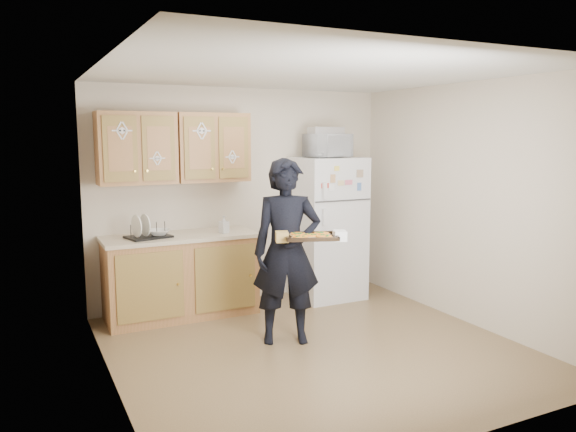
{
  "coord_description": "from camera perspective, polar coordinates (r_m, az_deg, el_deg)",
  "views": [
    {
      "loc": [
        -2.43,
        -4.35,
        1.96
      ],
      "look_at": [
        -0.06,
        0.45,
        1.19
      ],
      "focal_mm": 35.0,
      "sensor_mm": 36.0,
      "label": 1
    }
  ],
  "objects": [
    {
      "name": "upper_cab_right",
      "position": [
        6.29,
        -7.76,
        6.91
      ],
      "size": [
        0.8,
        0.33,
        0.75
      ],
      "primitive_type": "cube",
      "color": "brown",
      "rests_on": "wall_back"
    },
    {
      "name": "baking_tray",
      "position": [
        5.05,
        2.35,
        -2.17
      ],
      "size": [
        0.56,
        0.48,
        0.04
      ],
      "primitive_type": "cube",
      "rotation": [
        0.0,
        0.0,
        -0.36
      ],
      "color": "black",
      "rests_on": "person"
    },
    {
      "name": "bowl",
      "position": [
        6.05,
        -12.98,
        -1.61
      ],
      "size": [
        0.29,
        0.29,
        0.06
      ],
      "primitive_type": "imported",
      "rotation": [
        0.0,
        0.0,
        -0.25
      ],
      "color": "silver",
      "rests_on": "dish_rack"
    },
    {
      "name": "floor",
      "position": [
        5.35,
        2.82,
        -13.28
      ],
      "size": [
        3.6,
        3.6,
        0.0
      ],
      "primitive_type": "plane",
      "color": "brown",
      "rests_on": "ground"
    },
    {
      "name": "foil_pan",
      "position": [
        6.65,
        3.87,
        8.68
      ],
      "size": [
        0.4,
        0.3,
        0.08
      ],
      "primitive_type": "cube",
      "rotation": [
        0.0,
        0.0,
        -0.12
      ],
      "color": "silver",
      "rests_on": "microwave"
    },
    {
      "name": "pizza_back_left",
      "position": [
        5.11,
        1.02,
        -1.85
      ],
      "size": [
        0.16,
        0.16,
        0.02
      ],
      "primitive_type": "cylinder",
      "color": "orange",
      "rests_on": "baking_tray"
    },
    {
      "name": "countertop",
      "position": [
        6.14,
        -10.91,
        -2.08
      ],
      "size": [
        1.64,
        0.64,
        0.04
      ],
      "primitive_type": "cube",
      "color": "#C0B094",
      "rests_on": "base_cabinet"
    },
    {
      "name": "ceiling",
      "position": [
        5.01,
        3.03,
        14.38
      ],
      "size": [
        3.6,
        3.6,
        0.0
      ],
      "primitive_type": "plane",
      "color": "silver",
      "rests_on": "wall_back"
    },
    {
      "name": "pizza_front_right",
      "position": [
        4.99,
        3.71,
        -2.11
      ],
      "size": [
        0.16,
        0.16,
        0.02
      ],
      "primitive_type": "cylinder",
      "color": "orange",
      "rests_on": "baking_tray"
    },
    {
      "name": "pizza_center",
      "position": [
        5.05,
        2.35,
        -1.98
      ],
      "size": [
        0.16,
        0.16,
        0.02
      ],
      "primitive_type": "cylinder",
      "color": "orange",
      "rests_on": "baking_tray"
    },
    {
      "name": "wall_right",
      "position": [
        6.11,
        17.84,
        1.14
      ],
      "size": [
        0.04,
        3.6,
        2.5
      ],
      "primitive_type": "cube",
      "color": "beige",
      "rests_on": "floor"
    },
    {
      "name": "cereal_box",
      "position": [
        7.39,
        6.5,
        -5.93
      ],
      "size": [
        0.2,
        0.07,
        0.32
      ],
      "primitive_type": "cube",
      "color": "#EDB653",
      "rests_on": "floor"
    },
    {
      "name": "wall_front",
      "position": [
        3.59,
        17.06,
        -3.57
      ],
      "size": [
        3.6,
        0.04,
        2.5
      ],
      "primitive_type": "cube",
      "color": "beige",
      "rests_on": "floor"
    },
    {
      "name": "wall_back",
      "position": [
        6.65,
        -4.65,
        2.06
      ],
      "size": [
        3.6,
        0.04,
        2.5
      ],
      "primitive_type": "cube",
      "color": "beige",
      "rests_on": "floor"
    },
    {
      "name": "base_cabinet",
      "position": [
        6.23,
        -10.79,
        -6.15
      ],
      "size": [
        1.6,
        0.6,
        0.86
      ],
      "primitive_type": "cube",
      "color": "brown",
      "rests_on": "floor"
    },
    {
      "name": "upper_cab_left",
      "position": [
        6.08,
        -15.15,
        6.66
      ],
      "size": [
        0.8,
        0.33,
        0.75
      ],
      "primitive_type": "cube",
      "color": "brown",
      "rests_on": "wall_back"
    },
    {
      "name": "dish_rack",
      "position": [
        6.02,
        -14.02,
        -1.36
      ],
      "size": [
        0.49,
        0.41,
        0.17
      ],
      "primitive_type": "cube",
      "rotation": [
        0.0,
        0.0,
        0.24
      ],
      "color": "black",
      "rests_on": "countertop"
    },
    {
      "name": "pizza_front_left",
      "position": [
        4.96,
        1.23,
        -2.16
      ],
      "size": [
        0.16,
        0.16,
        0.02
      ],
      "primitive_type": "cylinder",
      "color": "orange",
      "rests_on": "baking_tray"
    },
    {
      "name": "wall_left",
      "position": [
        4.45,
        -17.77,
        -1.37
      ],
      "size": [
        0.04,
        3.6,
        2.5
      ],
      "primitive_type": "cube",
      "color": "beige",
      "rests_on": "floor"
    },
    {
      "name": "microwave",
      "position": [
        6.63,
        4.04,
        7.14
      ],
      "size": [
        0.52,
        0.37,
        0.28
      ],
      "primitive_type": "imported",
      "rotation": [
        0.0,
        0.0,
        0.06
      ],
      "color": "silver",
      "rests_on": "refrigerator"
    },
    {
      "name": "pizza_back_right",
      "position": [
        5.14,
        3.43,
        -1.8
      ],
      "size": [
        0.16,
        0.16,
        0.02
      ],
      "primitive_type": "cylinder",
      "color": "orange",
      "rests_on": "baking_tray"
    },
    {
      "name": "refrigerator",
      "position": [
        6.79,
        4.03,
        -1.22
      ],
      "size": [
        0.75,
        0.7,
        1.7
      ],
      "primitive_type": "cube",
      "color": "silver",
      "rests_on": "floor"
    },
    {
      "name": "soap_bottle",
      "position": [
        6.16,
        -6.53,
        -0.86
      ],
      "size": [
        0.11,
        0.11,
        0.19
      ],
      "primitive_type": "imported",
      "rotation": [
        0.0,
        0.0,
        0.33
      ],
      "color": "silver",
      "rests_on": "countertop"
    },
    {
      "name": "person",
      "position": [
        5.28,
        -0.12,
        -3.64
      ],
      "size": [
        0.74,
        0.62,
        1.75
      ],
      "primitive_type": "imported",
      "rotation": [
        0.0,
        0.0,
        -0.36
      ],
      "color": "black",
      "rests_on": "floor"
    }
  ]
}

